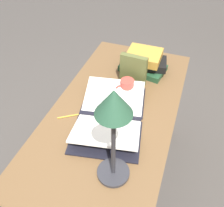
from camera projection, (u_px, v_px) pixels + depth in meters
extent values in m
plane|color=#47423D|center=(114.00, 180.00, 1.94)|extent=(12.00, 12.00, 0.00)
cube|color=brown|center=(115.00, 111.00, 1.42)|extent=(1.37, 0.68, 0.03)
cube|color=brown|center=(107.00, 86.00, 2.19)|extent=(0.06, 0.06, 0.74)
cube|color=brown|center=(173.00, 101.00, 2.05)|extent=(0.06, 0.06, 0.74)
cube|color=black|center=(110.00, 116.00, 1.35)|extent=(0.09, 0.34, 0.02)
cube|color=black|center=(114.00, 100.00, 1.46)|extent=(0.32, 0.39, 0.01)
cube|color=black|center=(106.00, 137.00, 1.26)|extent=(0.32, 0.39, 0.01)
cube|color=white|center=(114.00, 97.00, 1.43)|extent=(0.30, 0.37, 0.08)
cube|color=white|center=(106.00, 131.00, 1.24)|extent=(0.30, 0.37, 0.08)
cube|color=#234C2D|center=(143.00, 68.00, 1.67)|extent=(0.23, 0.31, 0.04)
cube|color=black|center=(143.00, 63.00, 1.64)|extent=(0.20, 0.32, 0.05)
cube|color=#BC8933|center=(144.00, 56.00, 1.61)|extent=(0.19, 0.22, 0.06)
cube|color=brown|center=(133.00, 70.00, 1.51)|extent=(0.05, 0.17, 0.20)
cylinder|color=#2D2D33|center=(113.00, 172.00, 1.11)|extent=(0.15, 0.15, 0.02)
cylinder|color=#2D2D33|center=(113.00, 146.00, 0.98)|extent=(0.02, 0.02, 0.37)
cone|color=#285138|center=(114.00, 102.00, 0.81)|extent=(0.14, 0.14, 0.10)
cylinder|color=#B74238|center=(127.00, 87.00, 1.47)|extent=(0.08, 0.08, 0.10)
torus|color=#B74238|center=(120.00, 89.00, 1.46)|extent=(0.04, 0.05, 0.05)
cylinder|color=gold|center=(73.00, 115.00, 1.37)|extent=(0.10, 0.14, 0.01)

